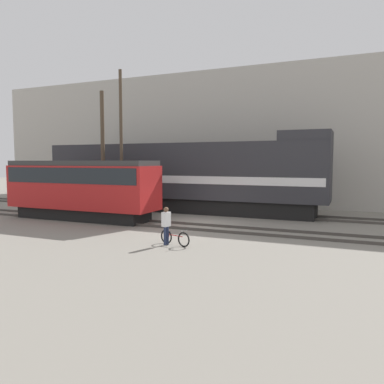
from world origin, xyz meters
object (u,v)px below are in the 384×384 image
at_px(utility_pole_left, 103,153).
at_px(utility_pole_center, 121,143).
at_px(bicycle, 175,238).
at_px(freight_locomotive, 181,176).
at_px(streetcar, 82,186).
at_px(person, 166,222).

relative_size(utility_pole_left, utility_pole_center, 0.87).
bearing_deg(bicycle, freight_locomotive, 113.62).
xyz_separation_m(streetcar, utility_pole_left, (-0.55, 2.85, 2.05)).
bearing_deg(person, streetcar, 152.00).
bearing_deg(bicycle, person, -173.64).
bearing_deg(utility_pole_center, utility_pole_left, 180.00).
bearing_deg(bicycle, streetcar, 153.36).
relative_size(freight_locomotive, bicycle, 12.96).
distance_m(streetcar, person, 8.89).
bearing_deg(utility_pole_center, streetcar, -107.96).
bearing_deg(person, utility_pole_left, 140.02).
relative_size(streetcar, utility_pole_center, 1.02).
relative_size(person, utility_pole_center, 0.17).
distance_m(bicycle, utility_pole_left, 11.78).
xyz_separation_m(bicycle, utility_pole_center, (-7.25, 6.96, 4.38)).
bearing_deg(bicycle, utility_pole_left, 141.44).
bearing_deg(utility_pole_left, bicycle, -38.56).
bearing_deg(freight_locomotive, person, -68.36).
bearing_deg(freight_locomotive, utility_pole_center, -136.07).
distance_m(person, utility_pole_center, 10.50).
distance_m(freight_locomotive, bicycle, 10.92).
xyz_separation_m(utility_pole_left, utility_pole_center, (1.47, -0.00, 0.62)).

